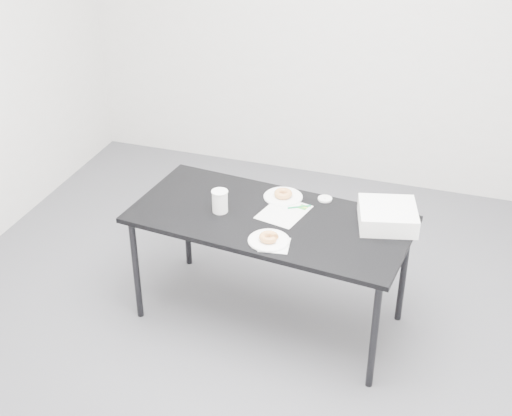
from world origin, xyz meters
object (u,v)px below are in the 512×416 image
(scorecard, at_px, (284,212))
(coffee_cup, at_px, (220,201))
(plate_far, at_px, (283,197))
(plate_near, at_px, (269,240))
(donut_near, at_px, (269,237))
(table, at_px, (270,225))
(pen, at_px, (299,207))
(bakery_box, at_px, (388,216))
(donut_far, at_px, (283,194))

(scorecard, distance_m, coffee_cup, 0.36)
(scorecard, height_order, plate_far, plate_far)
(plate_near, bearing_deg, donut_near, 0.00)
(plate_near, relative_size, coffee_cup, 1.68)
(table, height_order, plate_far, plate_far)
(pen, bearing_deg, table, -160.04)
(plate_near, distance_m, bakery_box, 0.66)
(scorecard, relative_size, donut_near, 2.78)
(table, bearing_deg, bakery_box, 18.07)
(scorecard, bearing_deg, donut_far, 120.85)
(plate_far, xyz_separation_m, coffee_cup, (-0.29, -0.26, 0.06))
(table, height_order, donut_near, donut_near)
(coffee_cup, bearing_deg, donut_near, -30.63)
(table, xyz_separation_m, donut_far, (0.01, 0.24, 0.08))
(plate_near, bearing_deg, table, 105.95)
(coffee_cup, relative_size, bakery_box, 0.43)
(plate_near, relative_size, donut_near, 2.13)
(plate_far, bearing_deg, scorecard, -72.16)
(scorecard, xyz_separation_m, pen, (0.07, 0.07, 0.01))
(scorecard, xyz_separation_m, plate_near, (0.01, -0.31, 0.00))
(scorecard, xyz_separation_m, donut_near, (0.01, -0.31, 0.02))
(plate_far, bearing_deg, plate_near, -82.59)
(table, distance_m, coffee_cup, 0.30)
(plate_far, distance_m, donut_far, 0.02)
(donut_far, bearing_deg, bakery_box, -9.54)
(table, bearing_deg, plate_near, -68.14)
(donut_far, bearing_deg, pen, -35.97)
(coffee_cup, height_order, bakery_box, coffee_cup)
(donut_near, distance_m, bakery_box, 0.66)
(donut_near, relative_size, bakery_box, 0.34)
(pen, relative_size, plate_far, 0.59)
(bakery_box, bearing_deg, donut_far, 156.40)
(pen, distance_m, plate_far, 0.15)
(scorecard, relative_size, pen, 2.15)
(table, height_order, pen, pen)
(scorecard, height_order, pen, pen)
(table, relative_size, coffee_cup, 12.27)
(scorecard, xyz_separation_m, bakery_box, (0.56, 0.06, 0.05))
(plate_near, xyz_separation_m, plate_far, (-0.06, 0.47, -0.00))
(scorecard, bearing_deg, plate_far, 120.85)
(bakery_box, bearing_deg, plate_near, -160.62)
(plate_near, bearing_deg, bakery_box, 33.43)
(pen, xyz_separation_m, donut_near, (-0.06, -0.38, 0.02))
(pen, bearing_deg, donut_far, 114.04)
(plate_near, bearing_deg, coffee_cup, 149.37)
(coffee_cup, bearing_deg, scorecard, 16.63)
(donut_near, relative_size, plate_far, 0.46)
(table, distance_m, scorecard, 0.11)
(plate_near, xyz_separation_m, bakery_box, (0.55, 0.36, 0.04))
(coffee_cup, xyz_separation_m, bakery_box, (0.89, 0.16, -0.01))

